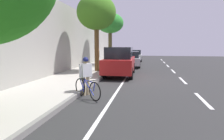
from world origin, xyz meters
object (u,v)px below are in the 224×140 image
(parked_suv_red_mid, at_px, (120,61))
(bicycle_at_curb, at_px, (87,89))
(parked_sedan_silver_second, at_px, (131,59))
(street_tree_near_cyclist, at_px, (110,24))
(pedestrian_on_phone, at_px, (98,56))
(parked_sedan_white_nearest, at_px, (135,56))
(street_tree_mid_block, at_px, (96,13))
(cyclist_with_backpack, at_px, (85,72))

(parked_suv_red_mid, bearing_deg, bicycle_at_curb, 85.55)
(parked_sedan_silver_second, xyz_separation_m, parked_suv_red_mid, (0.27, 5.75, 0.27))
(street_tree_near_cyclist, bearing_deg, pedestrian_on_phone, 75.06)
(parked_sedan_white_nearest, relative_size, street_tree_mid_block, 0.78)
(street_tree_near_cyclist, bearing_deg, street_tree_mid_block, 90.00)
(parked_sedan_silver_second, relative_size, street_tree_mid_block, 0.79)
(parked_sedan_white_nearest, height_order, parked_sedan_silver_second, same)
(parked_sedan_silver_second, height_order, cyclist_with_backpack, cyclist_with_backpack)
(parked_suv_red_mid, bearing_deg, street_tree_mid_block, -25.57)
(parked_suv_red_mid, xyz_separation_m, street_tree_near_cyclist, (1.91, -6.23, 3.27))
(parked_suv_red_mid, relative_size, street_tree_mid_block, 0.84)
(parked_sedan_silver_second, height_order, street_tree_near_cyclist, street_tree_near_cyclist)
(parked_sedan_white_nearest, distance_m, parked_sedan_silver_second, 7.01)
(parked_suv_red_mid, distance_m, pedestrian_on_phone, 4.55)
(parked_sedan_white_nearest, bearing_deg, cyclist_with_backpack, 87.00)
(parked_sedan_white_nearest, distance_m, street_tree_near_cyclist, 7.75)
(parked_suv_red_mid, distance_m, cyclist_with_backpack, 5.55)
(street_tree_mid_block, bearing_deg, street_tree_near_cyclist, -90.00)
(bicycle_at_curb, xyz_separation_m, street_tree_near_cyclist, (1.45, -12.21, 3.91))
(parked_sedan_silver_second, relative_size, bicycle_at_curb, 3.17)
(parked_sedan_silver_second, distance_m, street_tree_near_cyclist, 4.19)
(cyclist_with_backpack, distance_m, street_tree_near_cyclist, 12.26)
(parked_sedan_white_nearest, distance_m, pedestrian_on_phone, 9.46)
(street_tree_near_cyclist, height_order, street_tree_mid_block, street_tree_mid_block)
(street_tree_mid_block, height_order, pedestrian_on_phone, street_tree_mid_block)
(parked_suv_red_mid, distance_m, street_tree_mid_block, 4.06)
(parked_sedan_silver_second, height_order, bicycle_at_curb, parked_sedan_silver_second)
(parked_suv_red_mid, distance_m, street_tree_near_cyclist, 7.29)
(bicycle_at_curb, distance_m, cyclist_with_backpack, 0.78)
(parked_sedan_white_nearest, bearing_deg, street_tree_mid_block, 79.57)
(cyclist_with_backpack, bearing_deg, street_tree_mid_block, -79.21)
(parked_sedan_white_nearest, height_order, parked_suv_red_mid, parked_suv_red_mid)
(parked_sedan_white_nearest, distance_m, bicycle_at_curb, 18.76)
(street_tree_mid_block, bearing_deg, parked_suv_red_mid, 154.43)
(cyclist_with_backpack, bearing_deg, pedestrian_on_phone, -78.49)
(parked_sedan_silver_second, xyz_separation_m, street_tree_near_cyclist, (2.18, -0.48, 3.55))
(street_tree_mid_block, relative_size, pedestrian_on_phone, 3.37)
(cyclist_with_backpack, height_order, street_tree_mid_block, street_tree_mid_block)
(parked_sedan_white_nearest, relative_size, parked_suv_red_mid, 0.93)
(cyclist_with_backpack, bearing_deg, bicycle_at_curb, 115.25)
(cyclist_with_backpack, relative_size, pedestrian_on_phone, 0.96)
(parked_sedan_white_nearest, xyz_separation_m, parked_sedan_silver_second, (0.00, 7.01, 0.00))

